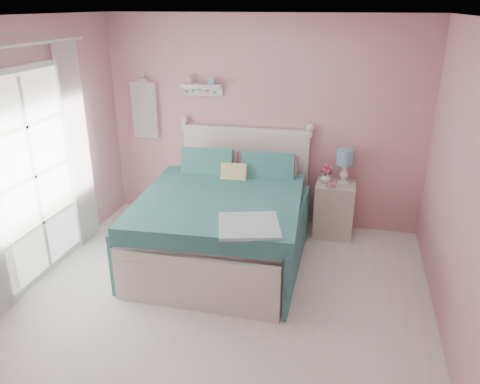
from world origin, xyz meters
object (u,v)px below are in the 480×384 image
at_px(bed, 225,222).
at_px(table_lamp, 345,160).
at_px(vase, 325,177).
at_px(teacup, 331,185).
at_px(nightstand, 334,209).

xyz_separation_m(bed, table_lamp, (1.25, 0.91, 0.55)).
relative_size(vase, teacup, 1.46).
height_order(table_lamp, vase, table_lamp).
relative_size(bed, table_lamp, 5.35).
relative_size(nightstand, table_lamp, 1.64).
height_order(nightstand, teacup, teacup).
height_order(bed, teacup, bed).
bearing_deg(table_lamp, vase, -160.44).
bearing_deg(bed, vase, 34.80).
distance_m(bed, vase, 1.37).
distance_m(table_lamp, teacup, 0.36).
xyz_separation_m(table_lamp, teacup, (-0.14, -0.22, -0.25)).
bearing_deg(table_lamp, bed, -144.13).
distance_m(nightstand, teacup, 0.40).
xyz_separation_m(vase, teacup, (0.08, -0.15, -0.03)).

